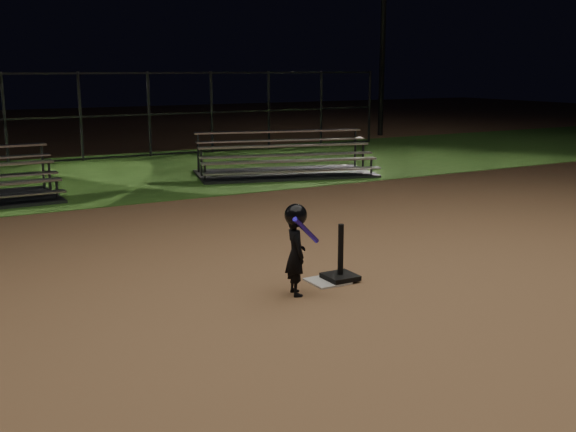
% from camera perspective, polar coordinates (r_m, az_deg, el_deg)
% --- Properties ---
extents(ground, '(80.00, 80.00, 0.00)m').
position_cam_1_polar(ground, '(8.54, 3.29, -5.51)').
color(ground, '#946843').
rests_on(ground, ground).
extents(grass_strip, '(60.00, 8.00, 0.01)m').
position_cam_1_polar(grass_strip, '(17.60, -14.49, 3.36)').
color(grass_strip, '#33601F').
rests_on(grass_strip, ground).
extents(home_plate, '(0.45, 0.45, 0.02)m').
position_cam_1_polar(home_plate, '(8.53, 3.30, -5.43)').
color(home_plate, beige).
rests_on(home_plate, ground).
extents(batting_tee, '(0.38, 0.38, 0.70)m').
position_cam_1_polar(batting_tee, '(8.55, 4.38, -4.46)').
color(batting_tee, black).
rests_on(batting_tee, home_plate).
extents(child_batter, '(0.50, 0.51, 1.08)m').
position_cam_1_polar(child_batter, '(7.91, 0.66, -2.58)').
color(child_batter, black).
rests_on(child_batter, ground).
extents(bleacher_right, '(4.67, 3.12, 1.05)m').
position_cam_1_polar(bleacher_right, '(16.93, -0.25, 4.14)').
color(bleacher_right, silver).
rests_on(bleacher_right, ground).
extents(backstop_fence, '(20.08, 0.08, 2.50)m').
position_cam_1_polar(backstop_fence, '(20.37, -16.88, 7.91)').
color(backstop_fence, '#38383D').
rests_on(backstop_fence, ground).
extents(light_pole_right, '(0.90, 0.53, 8.30)m').
position_cam_1_polar(light_pole_right, '(27.37, 8.05, 17.03)').
color(light_pole_right, '#2D2D30').
rests_on(light_pole_right, ground).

